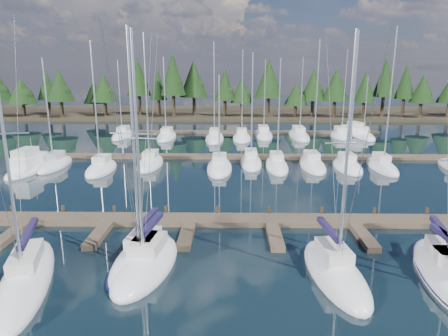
{
  "coord_description": "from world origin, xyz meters",
  "views": [
    {
      "loc": [
        -3.01,
        -9.97,
        11.26
      ],
      "look_at": [
        -3.56,
        22.0,
        3.2
      ],
      "focal_mm": 32.0,
      "sensor_mm": 36.0,
      "label": 1
    }
  ],
  "objects_px": {
    "main_dock": "(272,223)",
    "front_sailboat_3": "(335,271)",
    "front_sailboat_0": "(26,279)",
    "front_sailboat_4": "(444,272)",
    "front_sailboat_2": "(146,263)",
    "motor_yacht_right": "(354,133)",
    "motor_yacht_left": "(29,167)",
    "front_sailboat_1": "(142,257)"
  },
  "relations": [
    {
      "from": "motor_yacht_right",
      "to": "front_sailboat_0",
      "type": "bearing_deg",
      "value": -123.28
    },
    {
      "from": "front_sailboat_2",
      "to": "motor_yacht_right",
      "type": "distance_m",
      "value": 53.27
    },
    {
      "from": "front_sailboat_1",
      "to": "front_sailboat_3",
      "type": "relative_size",
      "value": 1.02
    },
    {
      "from": "front_sailboat_4",
      "to": "motor_yacht_left",
      "type": "bearing_deg",
      "value": 146.67
    },
    {
      "from": "front_sailboat_4",
      "to": "front_sailboat_3",
      "type": "bearing_deg",
      "value": -178.78
    },
    {
      "from": "main_dock",
      "to": "motor_yacht_left",
      "type": "xyz_separation_m",
      "value": [
        -25.55,
        15.56,
        0.28
      ]
    },
    {
      "from": "front_sailboat_0",
      "to": "front_sailboat_4",
      "type": "distance_m",
      "value": 22.82
    },
    {
      "from": "main_dock",
      "to": "front_sailboat_2",
      "type": "xyz_separation_m",
      "value": [
        -7.85,
        -6.43,
        0.09
      ]
    },
    {
      "from": "front_sailboat_2",
      "to": "front_sailboat_4",
      "type": "bearing_deg",
      "value": -2.22
    },
    {
      "from": "front_sailboat_0",
      "to": "front_sailboat_2",
      "type": "relative_size",
      "value": 1.07
    },
    {
      "from": "front_sailboat_3",
      "to": "motor_yacht_right",
      "type": "distance_m",
      "value": 49.76
    },
    {
      "from": "front_sailboat_0",
      "to": "front_sailboat_3",
      "type": "bearing_deg",
      "value": 3.7
    },
    {
      "from": "front_sailboat_2",
      "to": "front_sailboat_3",
      "type": "height_order",
      "value": "front_sailboat_2"
    },
    {
      "from": "front_sailboat_1",
      "to": "front_sailboat_2",
      "type": "relative_size",
      "value": 1.02
    },
    {
      "from": "front_sailboat_2",
      "to": "main_dock",
      "type": "bearing_deg",
      "value": 39.34
    },
    {
      "from": "front_sailboat_3",
      "to": "front_sailboat_4",
      "type": "relative_size",
      "value": 1.14
    },
    {
      "from": "main_dock",
      "to": "front_sailboat_3",
      "type": "xyz_separation_m",
      "value": [
        2.79,
        -7.21,
        0.09
      ]
    },
    {
      "from": "main_dock",
      "to": "front_sailboat_1",
      "type": "relative_size",
      "value": 3.1
    },
    {
      "from": "front_sailboat_1",
      "to": "front_sailboat_3",
      "type": "bearing_deg",
      "value": -7.87
    },
    {
      "from": "motor_yacht_left",
      "to": "front_sailboat_3",
      "type": "bearing_deg",
      "value": -38.77
    },
    {
      "from": "front_sailboat_2",
      "to": "front_sailboat_0",
      "type": "bearing_deg",
      "value": -163.0
    },
    {
      "from": "main_dock",
      "to": "front_sailboat_2",
      "type": "bearing_deg",
      "value": -140.66
    },
    {
      "from": "front_sailboat_0",
      "to": "front_sailboat_1",
      "type": "xyz_separation_m",
      "value": [
        5.68,
        2.6,
        -0.01
      ]
    },
    {
      "from": "front_sailboat_2",
      "to": "motor_yacht_left",
      "type": "xyz_separation_m",
      "value": [
        -17.71,
        21.99,
        0.19
      ]
    },
    {
      "from": "motor_yacht_left",
      "to": "motor_yacht_right",
      "type": "relative_size",
      "value": 1.06
    },
    {
      "from": "main_dock",
      "to": "front_sailboat_4",
      "type": "bearing_deg",
      "value": -38.61
    },
    {
      "from": "front_sailboat_2",
      "to": "front_sailboat_4",
      "type": "relative_size",
      "value": 1.15
    },
    {
      "from": "front_sailboat_1",
      "to": "front_sailboat_2",
      "type": "distance_m",
      "value": 0.85
    },
    {
      "from": "main_dock",
      "to": "front_sailboat_0",
      "type": "bearing_deg",
      "value": -149.23
    },
    {
      "from": "front_sailboat_3",
      "to": "front_sailboat_4",
      "type": "distance_m",
      "value": 6.08
    },
    {
      "from": "front_sailboat_3",
      "to": "motor_yacht_right",
      "type": "relative_size",
      "value": 1.67
    },
    {
      "from": "front_sailboat_0",
      "to": "front_sailboat_4",
      "type": "height_order",
      "value": "front_sailboat_0"
    },
    {
      "from": "front_sailboat_3",
      "to": "motor_yacht_left",
      "type": "distance_m",
      "value": 36.36
    },
    {
      "from": "main_dock",
      "to": "front_sailboat_4",
      "type": "xyz_separation_m",
      "value": [
        8.87,
        -7.08,
        0.07
      ]
    },
    {
      "from": "main_dock",
      "to": "motor_yacht_left",
      "type": "relative_size",
      "value": 4.99
    },
    {
      "from": "main_dock",
      "to": "front_sailboat_3",
      "type": "relative_size",
      "value": 3.18
    },
    {
      "from": "main_dock",
      "to": "front_sailboat_3",
      "type": "height_order",
      "value": "front_sailboat_3"
    },
    {
      "from": "main_dock",
      "to": "front_sailboat_4",
      "type": "distance_m",
      "value": 11.35
    },
    {
      "from": "main_dock",
      "to": "front_sailboat_0",
      "type": "height_order",
      "value": "front_sailboat_0"
    },
    {
      "from": "front_sailboat_1",
      "to": "front_sailboat_3",
      "type": "xyz_separation_m",
      "value": [
        11.03,
        -1.52,
        0.01
      ]
    },
    {
      "from": "motor_yacht_right",
      "to": "front_sailboat_4",
      "type": "bearing_deg",
      "value": -100.82
    },
    {
      "from": "front_sailboat_2",
      "to": "front_sailboat_3",
      "type": "bearing_deg",
      "value": -4.18
    }
  ]
}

